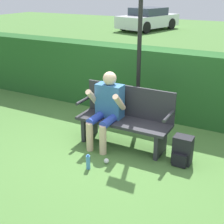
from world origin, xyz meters
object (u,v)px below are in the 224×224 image
water_bottle (88,162)px  parked_car (148,19)px  signpost (139,48)px  backpack (182,151)px  park_bench (125,118)px  person_seated (107,106)px

water_bottle → parked_car: (-4.81, 14.11, 0.50)m
water_bottle → signpost: (0.09, 1.48, 1.37)m
parked_car → backpack: bearing=-139.8°
signpost → backpack: bearing=-34.6°
backpack → signpost: 1.79m
backpack → parked_car: (-5.93, 13.34, 0.40)m
signpost → parked_car: size_ratio=0.62×
park_bench → person_seated: (-0.27, -0.12, 0.20)m
backpack → water_bottle: (-1.12, -0.77, -0.09)m
park_bench → water_bottle: park_bench is taller
water_bottle → signpost: 2.02m
person_seated → backpack: size_ratio=2.80×
park_bench → person_seated: size_ratio=1.27×
parked_car → park_bench: bearing=-143.3°
park_bench → parked_car: 14.07m
person_seated → signpost: size_ratio=0.46×
person_seated → signpost: signpost is taller
water_bottle → parked_car: size_ratio=0.05×
person_seated → parked_car: parked_car is taller
person_seated → backpack: bearing=-1.8°
person_seated → signpost: bearing=70.8°
park_bench → backpack: size_ratio=3.57×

